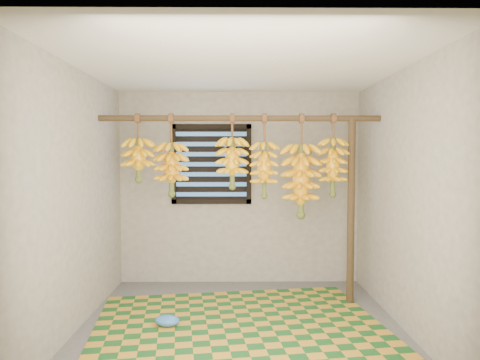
{
  "coord_description": "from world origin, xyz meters",
  "views": [
    {
      "loc": [
        -0.04,
        -3.87,
        1.58
      ],
      "look_at": [
        0.0,
        0.55,
        1.35
      ],
      "focal_mm": 32.0,
      "sensor_mm": 36.0,
      "label": 1
    }
  ],
  "objects_px": {
    "plastic_bag": "(167,321)",
    "banana_bunch_e": "(301,181)",
    "woven_mat": "(240,328)",
    "banana_bunch_d": "(264,170)",
    "banana_bunch_f": "(333,167)",
    "support_post": "(351,212)",
    "banana_bunch_b": "(171,169)",
    "banana_bunch_a": "(138,160)",
    "banana_bunch_c": "(232,163)"
  },
  "relations": [
    {
      "from": "woven_mat",
      "to": "plastic_bag",
      "type": "height_order",
      "value": "plastic_bag"
    },
    {
      "from": "support_post",
      "to": "banana_bunch_c",
      "type": "distance_m",
      "value": 1.39
    },
    {
      "from": "banana_bunch_e",
      "to": "banana_bunch_c",
      "type": "bearing_deg",
      "value": 180.0
    },
    {
      "from": "banana_bunch_a",
      "to": "banana_bunch_e",
      "type": "xyz_separation_m",
      "value": [
        1.74,
        0.0,
        -0.22
      ]
    },
    {
      "from": "banana_bunch_a",
      "to": "banana_bunch_f",
      "type": "distance_m",
      "value": 2.08
    },
    {
      "from": "plastic_bag",
      "to": "banana_bunch_f",
      "type": "height_order",
      "value": "banana_bunch_f"
    },
    {
      "from": "support_post",
      "to": "banana_bunch_e",
      "type": "height_order",
      "value": "banana_bunch_e"
    },
    {
      "from": "support_post",
      "to": "plastic_bag",
      "type": "xyz_separation_m",
      "value": [
        -1.89,
        -0.65,
        -0.94
      ]
    },
    {
      "from": "banana_bunch_b",
      "to": "support_post",
      "type": "bearing_deg",
      "value": 0.0
    },
    {
      "from": "support_post",
      "to": "banana_bunch_c",
      "type": "height_order",
      "value": "banana_bunch_c"
    },
    {
      "from": "support_post",
      "to": "banana_bunch_f",
      "type": "height_order",
      "value": "banana_bunch_f"
    },
    {
      "from": "woven_mat",
      "to": "banana_bunch_d",
      "type": "xyz_separation_m",
      "value": [
        0.27,
        0.7,
        1.45
      ]
    },
    {
      "from": "banana_bunch_a",
      "to": "banana_bunch_c",
      "type": "distance_m",
      "value": 1.0
    },
    {
      "from": "support_post",
      "to": "banana_bunch_a",
      "type": "relative_size",
      "value": 2.76
    },
    {
      "from": "banana_bunch_c",
      "to": "banana_bunch_a",
      "type": "bearing_deg",
      "value": 180.0
    },
    {
      "from": "banana_bunch_e",
      "to": "banana_bunch_f",
      "type": "height_order",
      "value": "same"
    },
    {
      "from": "woven_mat",
      "to": "banana_bunch_c",
      "type": "bearing_deg",
      "value": 96.11
    },
    {
      "from": "support_post",
      "to": "woven_mat",
      "type": "bearing_deg",
      "value": -150.02
    },
    {
      "from": "plastic_bag",
      "to": "banana_bunch_f",
      "type": "bearing_deg",
      "value": 21.15
    },
    {
      "from": "support_post",
      "to": "plastic_bag",
      "type": "distance_m",
      "value": 2.21
    },
    {
      "from": "banana_bunch_b",
      "to": "banana_bunch_d",
      "type": "xyz_separation_m",
      "value": [
        0.99,
        -0.0,
        -0.0
      ]
    },
    {
      "from": "banana_bunch_c",
      "to": "banana_bunch_e",
      "type": "bearing_deg",
      "value": 0.0
    },
    {
      "from": "plastic_bag",
      "to": "banana_bunch_e",
      "type": "relative_size",
      "value": 0.22
    },
    {
      "from": "banana_bunch_c",
      "to": "banana_bunch_e",
      "type": "xyz_separation_m",
      "value": [
        0.74,
        0.0,
        -0.19
      ]
    },
    {
      "from": "woven_mat",
      "to": "banana_bunch_f",
      "type": "distance_m",
      "value": 1.92
    },
    {
      "from": "banana_bunch_d",
      "to": "banana_bunch_f",
      "type": "distance_m",
      "value": 0.74
    },
    {
      "from": "support_post",
      "to": "woven_mat",
      "type": "relative_size",
      "value": 0.75
    },
    {
      "from": "plastic_bag",
      "to": "banana_bunch_c",
      "type": "relative_size",
      "value": 0.3
    },
    {
      "from": "banana_bunch_b",
      "to": "banana_bunch_c",
      "type": "relative_size",
      "value": 1.1
    },
    {
      "from": "banana_bunch_a",
      "to": "banana_bunch_e",
      "type": "distance_m",
      "value": 1.76
    },
    {
      "from": "plastic_bag",
      "to": "banana_bunch_f",
      "type": "xyz_separation_m",
      "value": [
        1.68,
        0.65,
        1.42
      ]
    },
    {
      "from": "banana_bunch_c",
      "to": "banana_bunch_e",
      "type": "distance_m",
      "value": 0.76
    },
    {
      "from": "support_post",
      "to": "banana_bunch_d",
      "type": "bearing_deg",
      "value": -180.0
    },
    {
      "from": "woven_mat",
      "to": "banana_bunch_c",
      "type": "relative_size",
      "value": 3.35
    },
    {
      "from": "banana_bunch_e",
      "to": "banana_bunch_d",
      "type": "bearing_deg",
      "value": -180.0
    },
    {
      "from": "support_post",
      "to": "plastic_bag",
      "type": "height_order",
      "value": "support_post"
    },
    {
      "from": "support_post",
      "to": "woven_mat",
      "type": "height_order",
      "value": "support_post"
    },
    {
      "from": "woven_mat",
      "to": "banana_bunch_b",
      "type": "relative_size",
      "value": 3.05
    },
    {
      "from": "plastic_bag",
      "to": "banana_bunch_a",
      "type": "bearing_deg",
      "value": 121.42
    },
    {
      "from": "plastic_bag",
      "to": "banana_bunch_e",
      "type": "distance_m",
      "value": 1.96
    },
    {
      "from": "woven_mat",
      "to": "plastic_bag",
      "type": "relative_size",
      "value": 11.16
    },
    {
      "from": "banana_bunch_f",
      "to": "banana_bunch_a",
      "type": "bearing_deg",
      "value": 180.0
    },
    {
      "from": "banana_bunch_a",
      "to": "banana_bunch_b",
      "type": "height_order",
      "value": "same"
    },
    {
      "from": "banana_bunch_a",
      "to": "banana_bunch_e",
      "type": "height_order",
      "value": "same"
    },
    {
      "from": "banana_bunch_b",
      "to": "banana_bunch_f",
      "type": "bearing_deg",
      "value": -0.0
    },
    {
      "from": "banana_bunch_a",
      "to": "banana_bunch_c",
      "type": "relative_size",
      "value": 0.91
    },
    {
      "from": "banana_bunch_a",
      "to": "banana_bunch_b",
      "type": "distance_m",
      "value": 0.37
    },
    {
      "from": "woven_mat",
      "to": "banana_bunch_a",
      "type": "height_order",
      "value": "banana_bunch_a"
    },
    {
      "from": "woven_mat",
      "to": "banana_bunch_e",
      "type": "xyz_separation_m",
      "value": [
        0.67,
        0.7,
        1.33
      ]
    },
    {
      "from": "banana_bunch_c",
      "to": "banana_bunch_f",
      "type": "distance_m",
      "value": 1.08
    }
  ]
}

